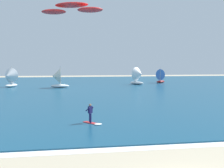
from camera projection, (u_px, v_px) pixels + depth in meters
ocean at (90, 87)px, 62.06m from camera, size 160.00×90.00×0.10m
shoreline_foam at (185, 143)px, 18.40m from camera, size 87.67×2.33×0.01m
kitesurfer at (92, 116)px, 23.89m from camera, size 1.66×1.88×1.67m
kite at (72, 8)px, 27.90m from camera, size 6.74×4.61×0.98m
sailboat_far_right at (162, 76)px, 73.70m from camera, size 3.63×3.44×4.04m
sailboat_mid_left at (139, 76)px, 67.14m from camera, size 4.02×4.26×4.74m
sailboat_near_shore at (10, 77)px, 59.84m from camera, size 3.67×4.11×4.60m
sailboat_outermost at (57, 78)px, 58.53m from camera, size 3.93×3.33×4.60m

